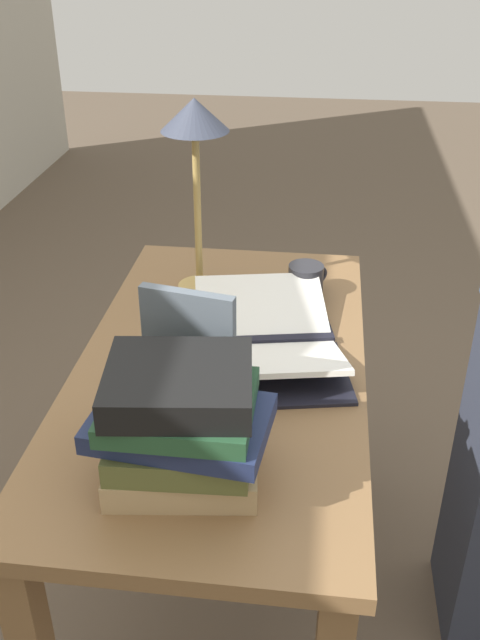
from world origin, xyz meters
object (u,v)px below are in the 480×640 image
open_book (265,337)px  coffee_mug (306,280)px  book_stack_tall (181,425)px  book_standing_upright (189,356)px  reading_lamp (195,137)px

open_book → coffee_mug: coffee_mug is taller
book_stack_tall → open_book: bearing=-12.7°
book_standing_upright → coffee_mug: (0.54, -0.20, -0.10)m
open_book → reading_lamp: reading_lamp is taller
coffee_mug → open_book: bearing=163.0°
open_book → book_stack_tall: 0.47m
open_book → book_stack_tall: bearing=156.2°
book_standing_upright → coffee_mug: book_standing_upright is taller
open_book → book_standing_upright: (-0.28, 0.12, 0.12)m
coffee_mug → book_standing_upright: bearing=159.6°
open_book → reading_lamp: 0.49m
book_standing_upright → reading_lamp: 0.59m
book_stack_tall → book_standing_upright: 0.18m
book_stack_tall → reading_lamp: (0.70, 0.09, 0.29)m
reading_lamp → book_stack_tall: bearing=-172.5°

